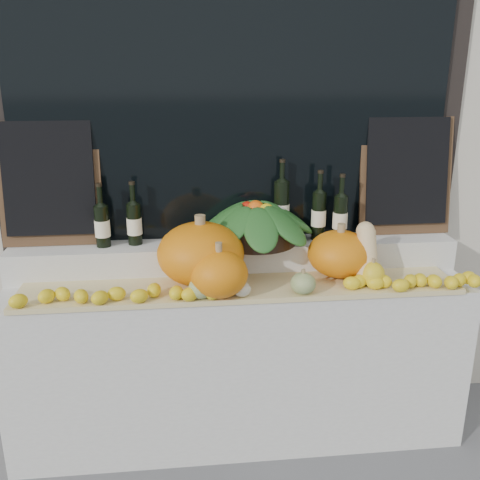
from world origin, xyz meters
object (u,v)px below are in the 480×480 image
butternut_squash (368,256)px  wine_bottle_tall (281,209)px  pumpkin_left (201,254)px  pumpkin_right (340,254)px  produce_bowl (256,222)px

butternut_squash → wine_bottle_tall: (-0.37, 0.31, 0.17)m
pumpkin_left → wine_bottle_tall: 0.52m
pumpkin_right → wine_bottle_tall: size_ratio=0.77×
pumpkin_right → butternut_squash: (0.11, -0.08, 0.01)m
pumpkin_right → wine_bottle_tall: wine_bottle_tall is taller
pumpkin_left → wine_bottle_tall: wine_bottle_tall is taller
butternut_squash → wine_bottle_tall: 0.51m
pumpkin_left → wine_bottle_tall: bearing=30.1°
wine_bottle_tall → pumpkin_left: bearing=-149.9°
pumpkin_right → produce_bowl: produce_bowl is taller
wine_bottle_tall → butternut_squash: bearing=-40.0°
pumpkin_left → butternut_squash: 0.81m
pumpkin_right → produce_bowl: size_ratio=0.50×
butternut_squash → wine_bottle_tall: wine_bottle_tall is taller
produce_bowl → wine_bottle_tall: bearing=19.5°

